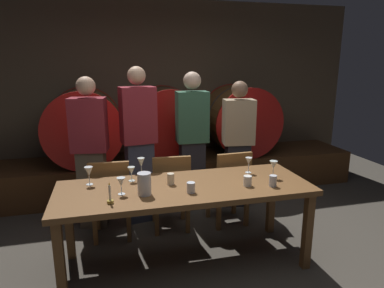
% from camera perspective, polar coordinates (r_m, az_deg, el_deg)
% --- Properties ---
extents(ground_plane, '(7.98, 7.98, 0.00)m').
position_cam_1_polar(ground_plane, '(3.18, 3.83, -21.57)').
color(ground_plane, '#3F3A33').
extents(back_wall, '(6.14, 0.24, 2.72)m').
position_cam_1_polar(back_wall, '(5.32, -5.32, 8.53)').
color(back_wall, brown).
rests_on(back_wall, ground).
extents(barrel_shelf, '(5.52, 0.90, 0.49)m').
position_cam_1_polar(barrel_shelf, '(5.01, -4.04, -4.83)').
color(barrel_shelf, '#4C2D16').
rests_on(barrel_shelf, ground).
extents(wine_barrel_left, '(1.01, 0.81, 1.01)m').
position_cam_1_polar(wine_barrel_left, '(4.77, -17.72, 2.81)').
color(wine_barrel_left, brown).
rests_on(wine_barrel_left, barrel_shelf).
extents(wine_barrel_center, '(1.01, 0.81, 1.01)m').
position_cam_1_polar(wine_barrel_center, '(4.83, -4.34, 3.55)').
color(wine_barrel_center, '#513319').
rests_on(wine_barrel_center, barrel_shelf).
extents(wine_barrel_right, '(1.01, 0.81, 1.01)m').
position_cam_1_polar(wine_barrel_right, '(5.14, 8.06, 4.08)').
color(wine_barrel_right, brown).
rests_on(wine_barrel_right, barrel_shelf).
extents(dining_table, '(2.25, 0.82, 0.76)m').
position_cam_1_polar(dining_table, '(3.05, -1.18, -8.37)').
color(dining_table, brown).
rests_on(dining_table, ground).
extents(chair_left, '(0.42, 0.42, 0.88)m').
position_cam_1_polar(chair_left, '(3.64, -13.54, -8.45)').
color(chair_left, brown).
rests_on(chair_left, ground).
extents(chair_center, '(0.42, 0.42, 0.88)m').
position_cam_1_polar(chair_center, '(3.72, -3.59, -7.55)').
color(chair_center, brown).
rests_on(chair_center, ground).
extents(chair_right, '(0.42, 0.42, 0.88)m').
position_cam_1_polar(chair_right, '(3.87, 6.42, -6.76)').
color(chair_right, brown).
rests_on(chair_right, ground).
extents(guest_far_left, '(0.41, 0.30, 1.69)m').
position_cam_1_polar(guest_far_left, '(3.88, -16.75, -1.37)').
color(guest_far_left, brown).
rests_on(guest_far_left, ground).
extents(guest_center_left, '(0.41, 0.30, 1.79)m').
position_cam_1_polar(guest_center_left, '(3.89, -8.92, -0.08)').
color(guest_center_left, '#33384C').
rests_on(guest_center_left, ground).
extents(guest_center_right, '(0.39, 0.25, 1.72)m').
position_cam_1_polar(guest_center_right, '(4.17, 0.02, 0.57)').
color(guest_center_right, black).
rests_on(guest_center_right, ground).
extents(guest_far_right, '(0.41, 0.29, 1.61)m').
position_cam_1_polar(guest_far_right, '(4.33, 7.75, 0.05)').
color(guest_far_right, black).
rests_on(guest_far_right, ground).
extents(candle_center, '(0.05, 0.05, 0.17)m').
position_cam_1_polar(candle_center, '(2.73, -13.65, -8.83)').
color(candle_center, olive).
rests_on(candle_center, dining_table).
extents(pitcher, '(0.11, 0.11, 0.19)m').
position_cam_1_polar(pitcher, '(2.83, -8.05, -6.69)').
color(pitcher, silver).
rests_on(pitcher, dining_table).
extents(wine_glass_far_left, '(0.08, 0.08, 0.17)m').
position_cam_1_polar(wine_glass_far_left, '(3.15, -17.03, -4.51)').
color(wine_glass_far_left, white).
rests_on(wine_glass_far_left, dining_table).
extents(wine_glass_left, '(0.07, 0.07, 0.15)m').
position_cam_1_polar(wine_glass_left, '(2.86, -11.88, -6.39)').
color(wine_glass_left, white).
rests_on(wine_glass_left, dining_table).
extents(wine_glass_center_left, '(0.07, 0.07, 0.14)m').
position_cam_1_polar(wine_glass_center_left, '(3.16, -10.20, -4.51)').
color(wine_glass_center_left, silver).
rests_on(wine_glass_center_left, dining_table).
extents(wine_glass_center_right, '(0.07, 0.07, 0.18)m').
position_cam_1_polar(wine_glass_center_right, '(3.26, -8.57, -3.19)').
color(wine_glass_center_right, silver).
rests_on(wine_glass_center_right, dining_table).
extents(wine_glass_right, '(0.07, 0.07, 0.16)m').
position_cam_1_polar(wine_glass_right, '(3.38, 9.54, -2.93)').
color(wine_glass_right, white).
rests_on(wine_glass_right, dining_table).
extents(wine_glass_far_right, '(0.07, 0.07, 0.16)m').
position_cam_1_polar(wine_glass_far_right, '(3.28, 13.58, -3.51)').
color(wine_glass_far_right, silver).
rests_on(wine_glass_far_right, dining_table).
extents(cup_far_left, '(0.06, 0.06, 0.10)m').
position_cam_1_polar(cup_far_left, '(3.05, -3.61, -5.90)').
color(cup_far_left, beige).
rests_on(cup_far_left, dining_table).
extents(cup_center_left, '(0.07, 0.07, 0.09)m').
position_cam_1_polar(cup_center_left, '(2.86, -0.19, -7.35)').
color(cup_center_left, silver).
rests_on(cup_center_left, dining_table).
extents(cup_center_right, '(0.07, 0.07, 0.09)m').
position_cam_1_polar(cup_center_right, '(3.05, 9.35, -6.14)').
color(cup_center_right, white).
rests_on(cup_center_right, dining_table).
extents(cup_far_right, '(0.07, 0.07, 0.10)m').
position_cam_1_polar(cup_far_right, '(3.08, 13.50, -6.06)').
color(cup_far_right, silver).
rests_on(cup_far_right, dining_table).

